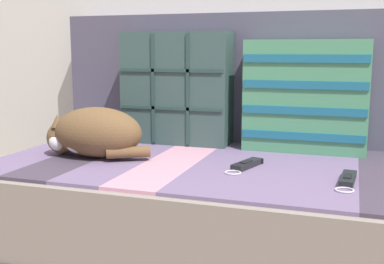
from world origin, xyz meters
name	(u,v)px	position (x,y,z in m)	size (l,w,h in m)	color
couch	(251,220)	(0.00, 0.11, 0.19)	(1.73, 0.89, 0.39)	#3D3838
sofa_backrest	(273,78)	(0.00, 0.48, 0.64)	(1.69, 0.14, 0.49)	#514C60
throw_pillow_quilted	(177,88)	(-0.34, 0.33, 0.60)	(0.41, 0.14, 0.42)	#38514C
throw_pillow_striped	(305,96)	(0.14, 0.33, 0.58)	(0.42, 0.14, 0.39)	#4C9366
sleeping_cat	(92,133)	(-0.52, 0.01, 0.47)	(0.38, 0.20, 0.17)	brown
game_remote_near	(348,180)	(0.30, -0.06, 0.40)	(0.06, 0.19, 0.02)	black
game_remote_far	(247,165)	(0.00, 0.02, 0.40)	(0.09, 0.19, 0.02)	black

